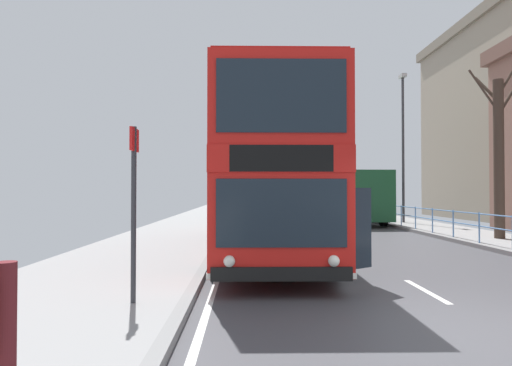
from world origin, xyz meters
The scene contains 8 objects.
ground centered at (-0.72, 0.00, 0.04)m, with size 15.80×140.00×0.20m.
double_decker_bus_main centered at (-2.70, 7.47, 2.31)m, with size 3.25×11.26×4.41m.
background_bus_far_lane centered at (2.83, 21.28, 1.62)m, with size 2.76×9.79×2.95m.
pedestrian_railing_far_kerb centered at (4.45, 10.96, 0.83)m, with size 0.05×22.46×1.02m.
bus_stop_sign_near centered at (-5.08, 1.28, 1.81)m, with size 0.08×0.44×2.71m.
street_lamp_far_side centered at (5.46, 19.10, 4.90)m, with size 0.28×0.60×8.29m.
bare_tree_far_00 centered at (5.23, 36.70, 3.54)m, with size 1.66×1.42×7.37m.
bare_tree_far_01 centered at (5.97, 10.53, 3.30)m, with size 2.17×1.44×7.24m.
Camera 1 is at (-3.36, -5.68, 1.85)m, focal length 31.46 mm.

